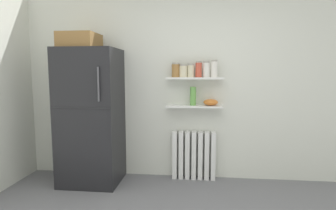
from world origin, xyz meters
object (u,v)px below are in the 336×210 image
object	(u,v)px
radiator	(194,155)
storage_jar_2	(191,71)
refrigerator	(90,113)
storage_jar_5	(214,69)
shelf_bowl	(211,102)
storage_jar_4	(206,69)
vase	(193,96)
storage_jar_0	(176,70)
storage_jar_3	(199,69)
storage_jar_1	(183,71)

from	to	relation	value
radiator	storage_jar_2	size ratio (longest dim) A/B	3.77
refrigerator	radiator	world-z (taller)	refrigerator
storage_jar_5	shelf_bowl	bearing A→B (deg)	-180.00
storage_jar_4	vase	size ratio (longest dim) A/B	0.84
refrigerator	vase	distance (m)	1.36
storage_jar_0	shelf_bowl	bearing A→B (deg)	0.00
storage_jar_3	shelf_bowl	xyz separation A→B (m)	(0.16, -0.00, -0.43)
refrigerator	radiator	distance (m)	1.49
refrigerator	storage_jar_4	size ratio (longest dim) A/B	9.41
radiator	storage_jar_3	xyz separation A→B (m)	(0.05, -0.03, 1.16)
storage_jar_1	storage_jar_2	world-z (taller)	storage_jar_2
storage_jar_3	storage_jar_5	size ratio (longest dim) A/B	0.94
refrigerator	radiator	xyz separation A→B (m)	(1.34, 0.24, -0.59)
storage_jar_1	storage_jar_5	distance (m)	0.40
storage_jar_4	refrigerator	bearing A→B (deg)	-171.86
storage_jar_5	storage_jar_2	bearing A→B (deg)	-180.00
storage_jar_4	storage_jar_2	bearing A→B (deg)	180.00
storage_jar_1	storage_jar_4	distance (m)	0.30
radiator	storage_jar_0	bearing A→B (deg)	-173.15
storage_jar_3	storage_jar_5	distance (m)	0.20
storage_jar_0	storage_jar_5	bearing A→B (deg)	0.00
radiator	shelf_bowl	distance (m)	0.76
radiator	vase	world-z (taller)	vase
storage_jar_3	refrigerator	bearing A→B (deg)	-171.29
storage_jar_0	storage_jar_4	xyz separation A→B (m)	(0.40, 0.00, 0.01)
storage_jar_3	storage_jar_4	size ratio (longest dim) A/B	1.01
storage_jar_4	storage_jar_3	bearing A→B (deg)	180.00
storage_jar_0	storage_jar_1	xyz separation A→B (m)	(0.10, 0.00, -0.01)
storage_jar_1	refrigerator	bearing A→B (deg)	-169.86
storage_jar_4	storage_jar_5	world-z (taller)	storage_jar_5
storage_jar_1	storage_jar_5	bearing A→B (deg)	0.00
storage_jar_5	shelf_bowl	xyz separation A→B (m)	(-0.04, -0.00, -0.44)
refrigerator	radiator	bearing A→B (deg)	10.27
storage_jar_2	storage_jar_3	distance (m)	0.10
vase	shelf_bowl	bearing A→B (deg)	0.00
storage_jar_3	storage_jar_5	bearing A→B (deg)	0.00
refrigerator	storage_jar_0	size ratio (longest dim) A/B	10.31
storage_jar_2	storage_jar_5	bearing A→B (deg)	0.00
radiator	storage_jar_3	distance (m)	1.16
storage_jar_3	storage_jar_1	bearing A→B (deg)	180.00
storage_jar_2	storage_jar_3	xyz separation A→B (m)	(0.10, 0.00, 0.02)
storage_jar_5	shelf_bowl	size ratio (longest dim) A/B	1.17
storage_jar_1	storage_jar_2	bearing A→B (deg)	-0.00
storage_jar_2	storage_jar_3	bearing A→B (deg)	0.00
storage_jar_2	shelf_bowl	size ratio (longest dim) A/B	0.91
storage_jar_2	vase	xyz separation A→B (m)	(0.03, 0.00, -0.33)
storage_jar_5	vase	size ratio (longest dim) A/B	0.91
storage_jar_3	vase	world-z (taller)	storage_jar_3
storage_jar_3	storage_jar_4	xyz separation A→B (m)	(0.10, -0.00, -0.00)
storage_jar_0	storage_jar_5	world-z (taller)	storage_jar_5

